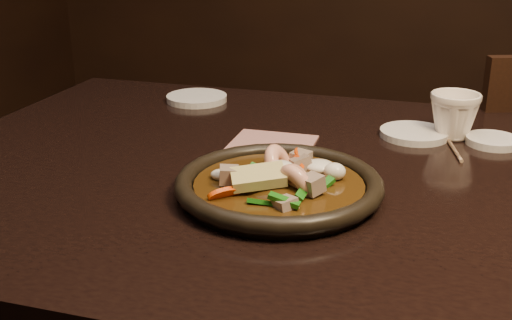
# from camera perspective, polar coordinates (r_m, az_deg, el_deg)

# --- Properties ---
(table) EXTENTS (1.60, 0.90, 0.75)m
(table) POSITION_cam_1_polar(r_m,az_deg,el_deg) (1.02, 13.42, -5.82)
(table) COLOR black
(table) RESTS_ON floor
(plate) EXTENTS (0.29, 0.29, 0.03)m
(plate) POSITION_cam_1_polar(r_m,az_deg,el_deg) (0.90, 2.05, -2.32)
(plate) COLOR black
(plate) RESTS_ON table
(stirfry) EXTENTS (0.19, 0.20, 0.07)m
(stirfry) POSITION_cam_1_polar(r_m,az_deg,el_deg) (0.90, 2.35, -1.93)
(stirfry) COLOR #331E09
(stirfry) RESTS_ON plate
(soy_dish) EXTENTS (0.09, 0.09, 0.01)m
(soy_dish) POSITION_cam_1_polar(r_m,az_deg,el_deg) (1.18, 20.30, 1.61)
(soy_dish) COLOR silver
(soy_dish) RESTS_ON table
(saucer_left) EXTENTS (0.13, 0.13, 0.01)m
(saucer_left) POSITION_cam_1_polar(r_m,az_deg,el_deg) (1.38, -5.30, 5.50)
(saucer_left) COLOR silver
(saucer_left) RESTS_ON table
(saucer_right) EXTENTS (0.12, 0.12, 0.01)m
(saucer_right) POSITION_cam_1_polar(r_m,az_deg,el_deg) (1.18, 13.87, 2.30)
(saucer_right) COLOR silver
(saucer_right) RESTS_ON table
(tea_cup) EXTENTS (0.09, 0.08, 0.09)m
(tea_cup) POSITION_cam_1_polar(r_m,az_deg,el_deg) (1.19, 17.20, 3.93)
(tea_cup) COLOR white
(tea_cup) RESTS_ON table
(chopsticks) EXTENTS (0.05, 0.21, 0.01)m
(chopsticks) POSITION_cam_1_polar(r_m,az_deg,el_deg) (1.18, 16.71, 1.74)
(chopsticks) COLOR tan
(chopsticks) RESTS_ON table
(napkin) EXTENTS (0.14, 0.14, 0.00)m
(napkin) POSITION_cam_1_polar(r_m,az_deg,el_deg) (1.10, 1.33, 1.30)
(napkin) COLOR #9F6862
(napkin) RESTS_ON table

